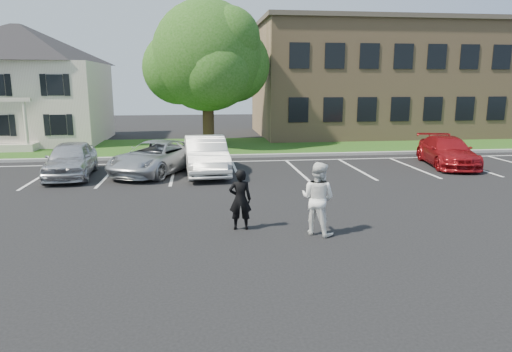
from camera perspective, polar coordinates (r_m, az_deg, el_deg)
The scene contains 13 objects.
ground_plane at distance 12.84m, azimuth 0.57°, elevation -6.37°, with size 90.00×90.00×0.00m, color black.
curb at distance 24.47m, azimuth -3.27°, elevation 2.49°, with size 40.00×0.30×0.15m, color gray.
grass_strip at distance 28.42m, azimuth -3.84°, elevation 3.70°, with size 44.00×8.00×0.08m, color #134C11.
stall_lines at distance 21.64m, azimuth 1.01°, elevation 1.11°, with size 34.00×5.36×0.01m.
house at distance 34.01m, azimuth -27.19°, elevation 10.18°, with size 10.30×9.22×7.60m.
office_building at distance 37.52m, azimuth 17.78°, elevation 11.43°, with size 22.40×10.40×8.30m.
tree at distance 28.52m, azimuth -5.96°, elevation 14.39°, with size 7.80×7.20×8.80m.
man_black_suit at distance 12.43m, azimuth -1.99°, elevation -2.95°, with size 0.61×0.40×1.68m, color black.
man_white_shirt at distance 12.12m, azimuth 7.72°, elevation -2.79°, with size 0.95×0.74×1.95m, color white.
car_silver_west at distance 20.91m, azimuth -22.13°, elevation 1.95°, with size 1.78×4.43×1.51m, color silver.
car_silver_minivan at distance 20.63m, azimuth -12.43°, elevation 2.30°, with size 2.36×5.13×1.42m, color #B2B4B9.
car_white_sedan at distance 20.20m, azimuth -6.29°, elevation 2.61°, with size 1.72×4.94×1.63m, color silver.
car_red_compact at distance 23.80m, azimuth 22.79°, elevation 2.84°, with size 1.94×4.77×1.39m, color maroon.
Camera 1 is at (-1.67, -12.10, 3.99)m, focal length 32.00 mm.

